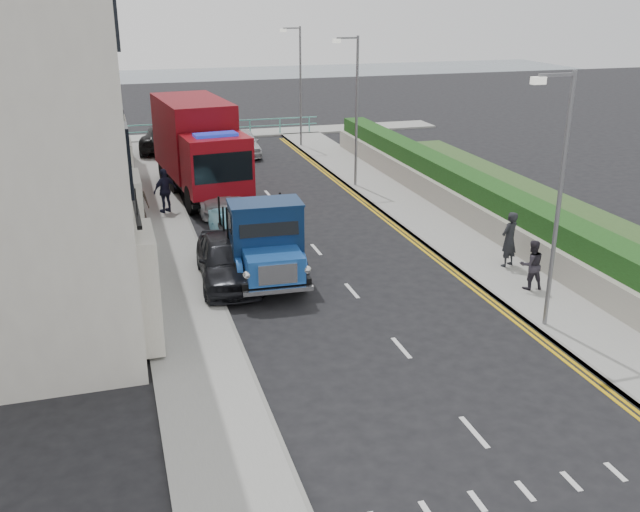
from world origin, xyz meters
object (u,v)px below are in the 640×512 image
(parked_car_front, at_px, (227,260))
(pedestrian_east_near, at_px, (509,239))
(lamp_far, at_px, (298,80))
(bedford_lorry, at_px, (265,245))
(lamp_mid, at_px, (354,103))
(lamp_near, at_px, (557,189))
(red_lorry, at_px, (198,145))

(parked_car_front, xyz_separation_m, pedestrian_east_near, (9.23, -1.52, 0.29))
(lamp_far, bearing_deg, bedford_lorry, -107.85)
(lamp_far, distance_m, pedestrian_east_near, 21.95)
(lamp_mid, xyz_separation_m, pedestrian_east_near, (1.46, -11.70, -2.93))
(lamp_mid, distance_m, lamp_far, 10.00)
(lamp_near, distance_m, parked_car_front, 10.23)
(lamp_mid, relative_size, parked_car_front, 1.54)
(lamp_near, relative_size, red_lorry, 0.84)
(lamp_mid, distance_m, bedford_lorry, 12.63)
(bedford_lorry, distance_m, red_lorry, 11.62)
(red_lorry, bearing_deg, bedford_lorry, -93.36)
(lamp_near, bearing_deg, lamp_mid, 90.00)
(lamp_near, height_order, lamp_far, same)
(bedford_lorry, xyz_separation_m, parked_car_front, (-1.20, 0.24, -0.46))
(red_lorry, height_order, parked_car_front, red_lorry)
(bedford_lorry, xyz_separation_m, red_lorry, (-0.55, 11.56, 1.02))
(red_lorry, bearing_deg, pedestrian_east_near, -62.33)
(parked_car_front, distance_m, pedestrian_east_near, 9.36)
(parked_car_front, bearing_deg, lamp_near, -33.49)
(lamp_far, xyz_separation_m, parked_car_front, (-7.78, -20.18, -3.22))
(red_lorry, bearing_deg, lamp_near, -73.51)
(bedford_lorry, height_order, pedestrian_east_near, bedford_lorry)
(parked_car_front, bearing_deg, lamp_far, 72.24)
(lamp_mid, xyz_separation_m, bedford_lorry, (-6.58, -10.42, -2.77))
(lamp_far, height_order, parked_car_front, lamp_far)
(lamp_mid, xyz_separation_m, lamp_far, (0.00, 10.00, 0.00))
(parked_car_front, bearing_deg, lamp_mid, 55.94)
(lamp_mid, height_order, red_lorry, lamp_mid)
(lamp_near, xyz_separation_m, lamp_mid, (0.00, 16.00, 0.00))
(lamp_mid, height_order, bedford_lorry, lamp_mid)
(lamp_far, bearing_deg, lamp_mid, -90.00)
(lamp_far, xyz_separation_m, pedestrian_east_near, (1.46, -21.70, -2.93))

